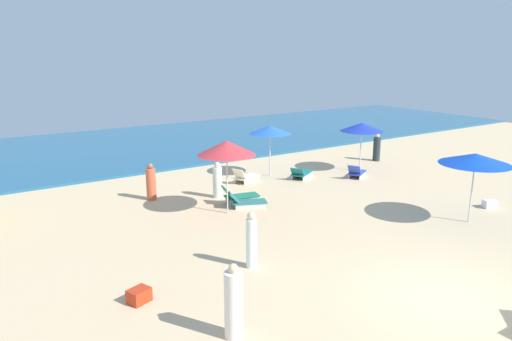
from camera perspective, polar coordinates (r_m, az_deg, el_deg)
ground_plane at (r=13.00m, az=21.65°, el=-14.33°), size 60.00×60.00×0.00m
ocean at (r=31.31m, az=-14.87°, el=2.76°), size 60.00×14.12×0.12m
umbrella_0 at (r=22.98m, az=1.68°, el=4.81°), size 1.98×1.98×2.46m
lounge_chair_0_0 at (r=22.29m, az=-1.23°, el=-0.76°), size 1.52×1.04×0.73m
lounge_chair_0_1 at (r=23.10m, az=5.36°, el=-0.33°), size 1.57×1.26×0.62m
umbrella_1 at (r=17.59m, az=-3.47°, el=2.67°), size 2.14×2.14×2.76m
lounge_chair_1_0 at (r=19.31m, az=-1.98°, el=-3.05°), size 1.56×0.86×0.75m
lounge_chair_1_1 at (r=18.77m, az=-1.09°, el=-3.69°), size 1.55×1.08×0.63m
umbrella_2 at (r=24.48m, az=12.32°, el=5.01°), size 2.09×2.09×2.44m
lounge_chair_2_0 at (r=23.58m, az=11.74°, el=-0.23°), size 1.40×1.12×0.70m
umbrella_4 at (r=18.29m, az=24.37°, el=1.26°), size 2.42×2.42×2.49m
beachgoer_0 at (r=19.97m, az=-4.56°, el=-1.27°), size 0.46×0.46×1.50m
beachgoer_1 at (r=20.07m, az=-12.23°, el=-1.47°), size 0.51×0.51×1.51m
beachgoer_2 at (r=27.30m, az=14.00°, el=2.54°), size 0.39×0.39×1.50m
beachgoer_3 at (r=13.63m, az=-0.54°, el=-8.31°), size 0.42×0.42×1.63m
beachgoer_4 at (r=10.57m, az=-2.65°, el=-15.37°), size 0.56×0.56×1.69m
cooler_box_0 at (r=20.83m, az=25.77°, el=-3.55°), size 0.58×0.52×0.31m
cooler_box_1 at (r=12.45m, az=-13.58°, el=-14.09°), size 0.62×0.55×0.35m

